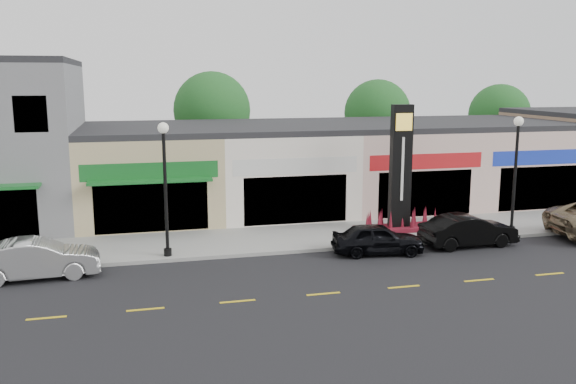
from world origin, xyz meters
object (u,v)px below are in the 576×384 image
(car_black_sedan, at_px, (378,239))
(car_black_conv, at_px, (469,230))
(car_white_van, at_px, (37,259))
(lamp_east_near, at_px, (516,163))
(lamp_west_near, at_px, (165,176))
(pylon_sign, at_px, (400,187))

(car_black_sedan, bearing_deg, car_black_conv, -79.11)
(car_white_van, relative_size, car_black_conv, 1.05)
(lamp_east_near, xyz_separation_m, car_black_sedan, (-7.32, -1.36, -2.82))
(lamp_west_near, bearing_deg, lamp_east_near, 0.00)
(lamp_east_near, distance_m, car_black_sedan, 7.96)
(car_white_van, bearing_deg, lamp_west_near, -79.23)
(car_black_conv, bearing_deg, pylon_sign, 33.38)
(car_white_van, distance_m, car_black_conv, 17.89)
(car_white_van, distance_m, car_black_sedan, 13.51)
(car_white_van, height_order, car_black_conv, car_white_van)
(car_white_van, xyz_separation_m, car_black_conv, (17.89, 0.15, -0.03))
(pylon_sign, xyz_separation_m, car_black_conv, (2.06, -2.86, -1.57))
(lamp_west_near, relative_size, car_black_sedan, 1.41)
(car_white_van, relative_size, car_black_sedan, 1.16)
(pylon_sign, bearing_deg, car_black_conv, -54.22)
(lamp_west_near, xyz_separation_m, car_black_sedan, (8.68, -1.36, -2.82))
(pylon_sign, relative_size, car_black_conv, 1.40)
(pylon_sign, bearing_deg, lamp_east_near, -18.75)
(lamp_west_near, xyz_separation_m, car_black_conv, (13.06, -1.16, -2.77))
(car_black_conv, bearing_deg, car_black_sedan, 90.16)
(pylon_sign, distance_m, car_black_sedan, 4.16)
(pylon_sign, height_order, car_black_sedan, pylon_sign)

